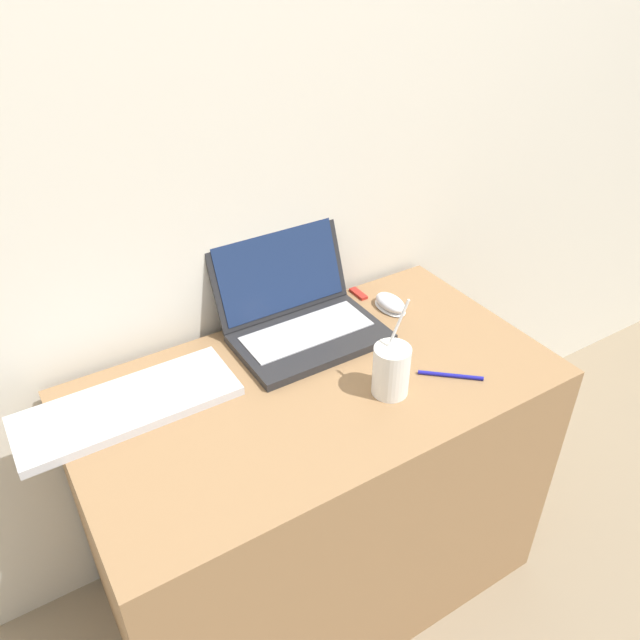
{
  "coord_description": "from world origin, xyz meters",
  "views": [
    {
      "loc": [
        -0.55,
        -0.61,
        1.58
      ],
      "look_at": [
        0.07,
        0.38,
        0.79
      ],
      "focal_mm": 35.0,
      "sensor_mm": 36.0,
      "label": 1
    }
  ],
  "objects_px": {
    "computer_mouse": "(390,303)",
    "external_keyboard": "(128,406)",
    "laptop": "(298,310)",
    "pen": "(451,375)",
    "usb_stick": "(358,294)",
    "drink_cup": "(391,370)"
  },
  "relations": [
    {
      "from": "laptop",
      "to": "pen",
      "type": "distance_m",
      "value": 0.39
    },
    {
      "from": "laptop",
      "to": "computer_mouse",
      "type": "xyz_separation_m",
      "value": [
        0.25,
        -0.04,
        -0.04
      ]
    },
    {
      "from": "drink_cup",
      "to": "pen",
      "type": "xyz_separation_m",
      "value": [
        0.14,
        -0.03,
        -0.06
      ]
    },
    {
      "from": "external_keyboard",
      "to": "pen",
      "type": "relative_size",
      "value": 3.99
    },
    {
      "from": "computer_mouse",
      "to": "usb_stick",
      "type": "distance_m",
      "value": 0.1
    },
    {
      "from": "drink_cup",
      "to": "computer_mouse",
      "type": "xyz_separation_m",
      "value": [
        0.2,
        0.26,
        -0.05
      ]
    },
    {
      "from": "drink_cup",
      "to": "pen",
      "type": "distance_m",
      "value": 0.16
    },
    {
      "from": "laptop",
      "to": "computer_mouse",
      "type": "distance_m",
      "value": 0.26
    },
    {
      "from": "external_keyboard",
      "to": "pen",
      "type": "height_order",
      "value": "external_keyboard"
    },
    {
      "from": "drink_cup",
      "to": "computer_mouse",
      "type": "relative_size",
      "value": 2.12
    },
    {
      "from": "drink_cup",
      "to": "usb_stick",
      "type": "height_order",
      "value": "drink_cup"
    },
    {
      "from": "laptop",
      "to": "usb_stick",
      "type": "xyz_separation_m",
      "value": [
        0.22,
        0.06,
        -0.05
      ]
    },
    {
      "from": "computer_mouse",
      "to": "pen",
      "type": "distance_m",
      "value": 0.3
    },
    {
      "from": "external_keyboard",
      "to": "drink_cup",
      "type": "bearing_deg",
      "value": -26.02
    },
    {
      "from": "external_keyboard",
      "to": "pen",
      "type": "xyz_separation_m",
      "value": [
        0.64,
        -0.27,
        -0.01
      ]
    },
    {
      "from": "usb_stick",
      "to": "pen",
      "type": "relative_size",
      "value": 0.53
    },
    {
      "from": "drink_cup",
      "to": "usb_stick",
      "type": "bearing_deg",
      "value": 64.83
    },
    {
      "from": "drink_cup",
      "to": "computer_mouse",
      "type": "distance_m",
      "value": 0.33
    },
    {
      "from": "laptop",
      "to": "drink_cup",
      "type": "xyz_separation_m",
      "value": [
        0.05,
        -0.3,
        0.0
      ]
    },
    {
      "from": "pen",
      "to": "laptop",
      "type": "bearing_deg",
      "value": 120.09
    },
    {
      "from": "computer_mouse",
      "to": "external_keyboard",
      "type": "relative_size",
      "value": 0.23
    },
    {
      "from": "drink_cup",
      "to": "pen",
      "type": "bearing_deg",
      "value": -12.56
    }
  ]
}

